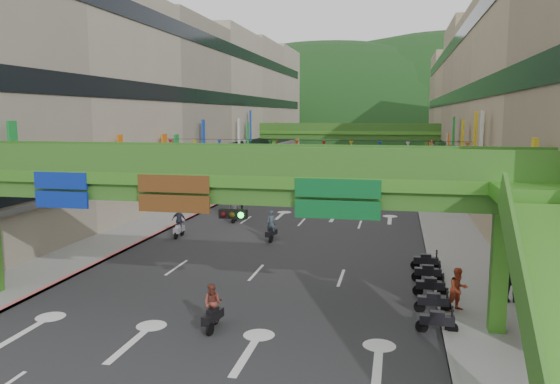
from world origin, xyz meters
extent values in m
plane|color=black|center=(0.00, 0.00, 0.00)|extent=(320.00, 320.00, 0.00)
cube|color=#28282B|center=(0.00, 50.00, 0.01)|extent=(18.00, 140.00, 0.02)
cube|color=gray|center=(-11.00, 50.00, 0.07)|extent=(4.00, 140.00, 0.15)
cube|color=gray|center=(11.00, 50.00, 0.07)|extent=(4.00, 140.00, 0.15)
cube|color=#CC5959|center=(-9.10, 50.00, 0.09)|extent=(0.20, 140.00, 0.18)
cube|color=gray|center=(9.10, 50.00, 0.09)|extent=(0.20, 140.00, 0.18)
cube|color=#9E937F|center=(-19.00, 50.00, 9.50)|extent=(12.00, 95.00, 19.00)
cube|color=black|center=(-12.95, 50.00, 4.20)|extent=(0.08, 90.25, 1.40)
cube|color=black|center=(-12.95, 50.00, 10.20)|extent=(0.08, 90.25, 1.40)
cube|color=black|center=(-12.95, 50.00, 16.20)|extent=(0.08, 90.25, 1.40)
cube|color=gray|center=(19.00, 50.00, 9.50)|extent=(12.00, 95.00, 19.00)
cube|color=black|center=(12.95, 50.00, 4.20)|extent=(0.08, 90.25, 1.40)
cube|color=black|center=(12.95, 50.00, 10.20)|extent=(0.08, 90.25, 1.40)
cube|color=black|center=(12.95, 50.00, 16.20)|extent=(0.08, 90.25, 1.40)
cube|color=#4C9E2D|center=(0.00, 6.00, 5.75)|extent=(28.00, 2.20, 0.50)
cube|color=#387223|center=(0.00, 6.00, 5.15)|extent=(28.00, 1.76, 0.70)
cube|color=#4C9E2D|center=(11.00, 6.00, 2.40)|extent=(0.60, 0.60, 4.80)
cube|color=#387223|center=(0.00, 4.96, 6.55)|extent=(28.00, 0.12, 1.10)
cube|color=#387223|center=(0.00, 7.04, 6.55)|extent=(28.00, 0.12, 1.10)
cube|color=navy|center=(-6.50, 4.92, 5.15)|extent=(2.40, 0.12, 1.50)
cube|color=#593314|center=(-1.50, 4.92, 5.15)|extent=(3.00, 0.12, 1.50)
cube|color=#0C5926|center=(5.00, 4.92, 5.15)|extent=(3.20, 0.12, 1.50)
cube|color=black|center=(1.00, 4.77, 4.50)|extent=(1.10, 0.28, 0.35)
cube|color=#4C9E2D|center=(0.00, 65.00, 5.75)|extent=(28.00, 2.20, 0.50)
cube|color=#387223|center=(0.00, 65.00, 5.15)|extent=(28.00, 1.76, 0.70)
cube|color=#4C9E2D|center=(-11.00, 65.00, 2.40)|extent=(0.60, 0.60, 4.80)
cube|color=#4C9E2D|center=(11.00, 65.00, 2.40)|extent=(0.60, 0.60, 4.80)
cube|color=#387223|center=(0.00, 63.96, 6.55)|extent=(28.00, 0.12, 1.10)
cube|color=#387223|center=(0.00, 66.04, 6.55)|extent=(28.00, 0.12, 1.10)
ellipsoid|color=#1C4419|center=(-15.00, 160.00, 0.00)|extent=(168.00, 140.00, 112.00)
ellipsoid|color=#1C4419|center=(25.00, 180.00, 0.00)|extent=(208.00, 176.00, 128.00)
cylinder|color=black|center=(0.00, 30.00, 6.20)|extent=(26.00, 0.03, 0.03)
cone|color=red|center=(-12.50, 30.00, 5.95)|extent=(0.36, 0.36, 0.40)
cone|color=gold|center=(-10.23, 30.00, 5.95)|extent=(0.36, 0.36, 0.40)
cone|color=#193FB2|center=(-7.95, 30.00, 5.95)|extent=(0.36, 0.36, 0.40)
cone|color=silver|center=(-5.68, 30.00, 5.95)|extent=(0.36, 0.36, 0.40)
cone|color=#198C33|center=(-3.41, 30.00, 5.95)|extent=(0.36, 0.36, 0.40)
cone|color=orange|center=(-1.14, 30.00, 5.95)|extent=(0.36, 0.36, 0.40)
cone|color=red|center=(1.14, 30.00, 5.95)|extent=(0.36, 0.36, 0.40)
cone|color=gold|center=(3.41, 30.00, 5.95)|extent=(0.36, 0.36, 0.40)
cone|color=#193FB2|center=(5.68, 30.00, 5.95)|extent=(0.36, 0.36, 0.40)
cone|color=silver|center=(7.95, 30.00, 5.95)|extent=(0.36, 0.36, 0.40)
cone|color=#198C33|center=(10.23, 30.00, 5.95)|extent=(0.36, 0.36, 0.40)
cone|color=orange|center=(12.50, 30.00, 5.95)|extent=(0.36, 0.36, 0.40)
cube|color=black|center=(-0.88, 19.33, 0.55)|extent=(0.57, 1.34, 0.35)
cube|color=black|center=(-0.88, 19.33, 0.80)|extent=(0.39, 0.59, 0.18)
cube|color=black|center=(-0.97, 19.87, 1.05)|extent=(0.55, 0.15, 0.06)
cylinder|color=black|center=(-0.97, 19.87, 0.25)|extent=(0.19, 0.51, 0.50)
cylinder|color=black|center=(-0.78, 18.79, 0.25)|extent=(0.19, 0.51, 0.50)
imported|color=#3B4856|center=(-0.88, 19.33, 1.20)|extent=(0.68, 0.51, 1.70)
cube|color=black|center=(0.32, 4.13, 0.55)|extent=(0.53, 1.34, 0.35)
cube|color=black|center=(0.32, 4.13, 0.80)|extent=(0.38, 0.59, 0.18)
cube|color=black|center=(0.24, 4.68, 1.05)|extent=(0.55, 0.14, 0.06)
cylinder|color=black|center=(0.24, 4.68, 0.25)|extent=(0.17, 0.51, 0.50)
cylinder|color=black|center=(0.40, 3.59, 0.25)|extent=(0.17, 0.51, 0.50)
imported|color=brown|center=(0.32, 4.13, 1.10)|extent=(0.80, 0.66, 1.49)
cube|color=gray|center=(-7.27, 19.04, 0.55)|extent=(0.35, 1.30, 0.35)
cube|color=gray|center=(-7.27, 19.04, 0.80)|extent=(0.30, 0.55, 0.18)
cube|color=gray|center=(-7.27, 19.59, 1.05)|extent=(0.55, 0.06, 0.06)
cylinder|color=black|center=(-7.27, 19.59, 0.25)|extent=(0.10, 0.50, 0.50)
cylinder|color=black|center=(-7.27, 18.49, 0.25)|extent=(0.10, 0.50, 0.50)
imported|color=#292C3D|center=(-7.27, 19.04, 1.20)|extent=(1.00, 0.41, 1.70)
cube|color=maroon|center=(-5.15, 25.03, 0.55)|extent=(0.52, 1.33, 0.35)
cube|color=maroon|center=(-5.15, 25.03, 0.80)|extent=(0.37, 0.58, 0.18)
cube|color=maroon|center=(-5.22, 25.57, 1.05)|extent=(0.55, 0.13, 0.06)
cylinder|color=black|center=(-5.22, 25.57, 0.25)|extent=(0.17, 0.51, 0.50)
cylinder|color=black|center=(-5.08, 24.48, 0.25)|extent=(0.17, 0.51, 0.50)
imported|color=#43444B|center=(-5.15, 25.03, 1.26)|extent=(0.96, 0.70, 1.83)
cube|color=black|center=(8.80, 5.60, 0.55)|extent=(1.30, 0.35, 0.35)
cube|color=black|center=(8.80, 5.60, 0.80)|extent=(0.55, 0.30, 0.18)
cube|color=black|center=(9.35, 5.60, 1.05)|extent=(0.06, 0.55, 0.06)
cylinder|color=black|center=(9.35, 5.60, 0.25)|extent=(0.50, 0.10, 0.50)
cylinder|color=black|center=(8.25, 5.60, 0.25)|extent=(0.50, 0.10, 0.50)
cube|color=black|center=(8.80, 7.80, 0.55)|extent=(1.30, 0.35, 0.35)
cube|color=black|center=(8.80, 7.80, 0.80)|extent=(0.55, 0.30, 0.18)
cube|color=black|center=(9.35, 7.80, 1.05)|extent=(0.06, 0.55, 0.06)
cylinder|color=black|center=(9.35, 7.80, 0.25)|extent=(0.50, 0.10, 0.50)
cylinder|color=black|center=(8.25, 7.80, 0.25)|extent=(0.50, 0.10, 0.50)
cube|color=black|center=(8.80, 10.00, 0.55)|extent=(1.30, 0.35, 0.35)
cube|color=black|center=(8.80, 10.00, 0.80)|extent=(0.55, 0.30, 0.18)
cube|color=black|center=(9.35, 10.00, 1.05)|extent=(0.06, 0.55, 0.06)
cylinder|color=black|center=(9.35, 10.00, 0.25)|extent=(0.50, 0.10, 0.50)
cylinder|color=black|center=(8.25, 10.00, 0.25)|extent=(0.50, 0.10, 0.50)
cube|color=black|center=(8.80, 12.20, 0.55)|extent=(1.30, 0.35, 0.35)
cube|color=black|center=(8.80, 12.20, 0.80)|extent=(0.55, 0.30, 0.18)
cube|color=black|center=(9.35, 12.20, 1.05)|extent=(0.06, 0.55, 0.06)
cylinder|color=black|center=(9.35, 12.20, 0.25)|extent=(0.50, 0.10, 0.50)
cylinder|color=black|center=(8.25, 12.20, 0.25)|extent=(0.50, 0.10, 0.50)
cube|color=black|center=(8.80, 14.40, 0.55)|extent=(1.30, 0.35, 0.35)
cube|color=black|center=(8.80, 14.40, 0.80)|extent=(0.55, 0.30, 0.18)
cube|color=black|center=(9.35, 14.40, 1.05)|extent=(0.06, 0.55, 0.06)
cylinder|color=black|center=(9.35, 14.40, 0.25)|extent=(0.50, 0.10, 0.50)
cylinder|color=black|center=(8.25, 14.40, 0.25)|extent=(0.50, 0.10, 0.50)
imported|color=#B6B4BB|center=(-6.90, 41.74, 0.71)|extent=(2.02, 4.49, 1.43)
imported|color=gold|center=(4.15, 42.99, 0.63)|extent=(1.71, 3.76, 1.25)
imported|color=#C84A2B|center=(9.80, 8.00, 0.91)|extent=(1.12, 1.05, 1.83)
imported|color=black|center=(12.20, 9.67, 0.94)|extent=(1.10, 0.46, 1.87)
imported|color=#384D63|center=(9.80, 35.84, 0.84)|extent=(0.87, 0.65, 1.69)
camera|label=1|loc=(7.14, -15.11, 8.30)|focal=35.00mm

